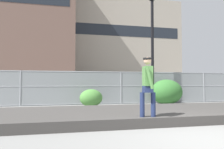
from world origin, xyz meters
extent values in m
plane|color=slate|center=(0.00, 0.00, 0.00)|extent=(120.00, 120.00, 0.00)
cube|color=#3D3A38|center=(0.00, 2.96, 0.14)|extent=(12.14, 3.44, 0.28)
cube|color=#B22D2D|center=(-0.87, 1.46, 0.06)|extent=(0.82, 0.31, 0.02)
cylinder|color=silver|center=(-0.60, 1.51, 0.03)|extent=(0.06, 0.04, 0.05)
cylinder|color=silver|center=(-0.62, 1.33, 0.03)|extent=(0.06, 0.04, 0.05)
cylinder|color=silver|center=(-1.11, 1.58, 0.03)|extent=(0.06, 0.04, 0.05)
cylinder|color=silver|center=(-1.14, 1.40, 0.03)|extent=(0.06, 0.04, 0.05)
cube|color=#99999E|center=(-0.61, 1.42, 0.05)|extent=(0.07, 0.15, 0.01)
cube|color=#99999E|center=(-1.12, 1.49, 0.05)|extent=(0.07, 0.15, 0.01)
cube|color=#B2ADA8|center=(-0.65, 1.43, 0.12)|extent=(0.29, 0.14, 0.09)
cube|color=#B2ADA8|center=(-1.08, 1.49, 0.12)|extent=(0.29, 0.14, 0.09)
cylinder|color=#1E284C|center=(-0.71, 1.44, 0.55)|extent=(0.13, 0.13, 0.79)
cylinder|color=#1E284C|center=(-1.02, 1.48, 0.55)|extent=(0.13, 0.13, 0.79)
cube|color=#1E284C|center=(-0.87, 1.46, 1.04)|extent=(0.28, 0.37, 0.18)
cube|color=#4C7F3F|center=(-0.87, 1.46, 1.40)|extent=(0.27, 0.41, 0.54)
cylinder|color=#4C7F3F|center=(-0.83, 1.70, 1.34)|extent=(0.24, 0.12, 0.58)
cylinder|color=#4C7F3F|center=(-0.90, 1.21, 1.34)|extent=(0.24, 0.12, 0.58)
sphere|color=tan|center=(-0.87, 1.46, 1.82)|extent=(0.21, 0.21, 0.21)
cylinder|color=black|center=(-0.87, 1.46, 1.88)|extent=(0.24, 0.24, 0.05)
cylinder|color=gray|center=(-5.37, 7.56, 0.93)|extent=(0.06, 0.06, 1.85)
cylinder|color=gray|center=(0.00, 7.56, 0.93)|extent=(0.06, 0.06, 1.85)
cylinder|color=gray|center=(5.37, 7.56, 0.93)|extent=(0.06, 0.06, 1.85)
cylinder|color=gray|center=(0.00, 7.56, 1.81)|extent=(21.48, 0.04, 0.04)
cylinder|color=gray|center=(0.00, 7.56, 1.02)|extent=(21.48, 0.04, 0.04)
cylinder|color=gray|center=(0.00, 7.56, 0.06)|extent=(21.48, 0.04, 0.04)
cube|color=gray|center=(0.00, 7.56, 0.93)|extent=(21.48, 0.01, 1.85)
cylinder|color=black|center=(1.67, 6.95, 2.93)|extent=(0.16, 0.16, 5.86)
cube|color=navy|center=(-3.36, 11.10, 0.67)|extent=(4.52, 2.13, 0.70)
cube|color=#23282D|center=(-3.56, 11.09, 1.34)|extent=(2.31, 1.76, 0.64)
cylinder|color=black|center=(-2.06, 12.06, 0.32)|extent=(0.66, 0.29, 0.64)
cylinder|color=black|center=(-1.94, 10.35, 0.32)|extent=(0.66, 0.29, 0.64)
cylinder|color=black|center=(-4.78, 11.85, 0.32)|extent=(0.66, 0.29, 0.64)
cylinder|color=black|center=(-4.66, 10.14, 0.32)|extent=(0.66, 0.29, 0.64)
cube|color=#566B4C|center=(3.11, 11.17, 0.67)|extent=(4.53, 2.16, 0.70)
cube|color=#23282D|center=(2.91, 11.15, 1.34)|extent=(2.33, 1.78, 0.64)
cylinder|color=black|center=(4.40, 12.13, 0.32)|extent=(0.66, 0.29, 0.64)
cylinder|color=black|center=(4.54, 10.43, 0.32)|extent=(0.66, 0.29, 0.64)
cylinder|color=black|center=(1.68, 11.91, 0.32)|extent=(0.66, 0.29, 0.64)
cylinder|color=black|center=(1.82, 10.20, 0.32)|extent=(0.66, 0.29, 0.64)
cube|color=brown|center=(-13.98, 37.68, 12.48)|extent=(24.79, 11.35, 24.96)
cube|color=#9E9384|center=(9.97, 46.98, 10.43)|extent=(28.16, 11.82, 20.85)
cube|color=#1E232B|center=(9.97, 41.05, 12.93)|extent=(25.90, 0.04, 2.50)
ellipsoid|color=#477F38|center=(-1.83, 6.58, 0.44)|extent=(1.15, 0.94, 0.89)
ellipsoid|color=#336B2D|center=(2.42, 6.79, 0.70)|extent=(1.80, 1.47, 1.39)
camera|label=1|loc=(-3.07, -3.96, 1.22)|focal=33.45mm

